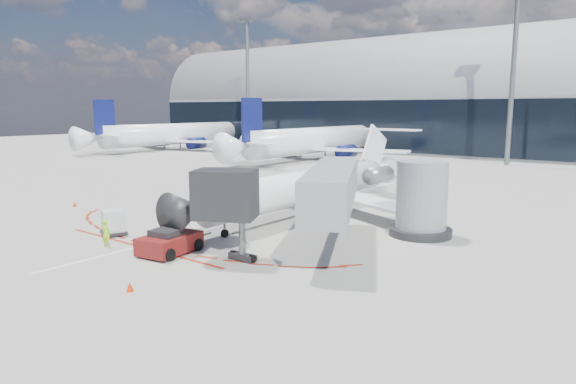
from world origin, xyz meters
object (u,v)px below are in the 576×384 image
Objects in this scene: pushback_tug at (169,242)px; uld_container at (113,222)px; regional_jet at (313,185)px; ramp_worker at (106,233)px.

uld_container is (-6.32, 0.60, 0.17)m from pushback_tug.
pushback_tug is at bearing -89.72° from regional_jet.
ramp_worker is at bearing -169.88° from pushback_tug.
pushback_tug is at bearing -171.76° from ramp_worker.
uld_container is at bearing -51.80° from ramp_worker.
ramp_worker is 2.99m from uld_container.
pushback_tug is 2.58× the size of uld_container.
regional_jet is 14.99m from uld_container.
pushback_tug is 3.38× the size of ramp_worker.
regional_jet is 4.76× the size of pushback_tug.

